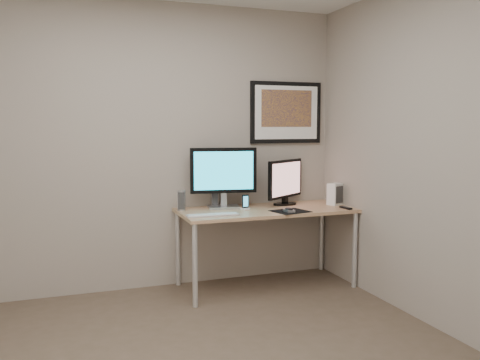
{
  "coord_description": "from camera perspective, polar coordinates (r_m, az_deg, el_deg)",
  "views": [
    {
      "loc": [
        -0.8,
        -2.9,
        1.49
      ],
      "look_at": [
        0.66,
        1.1,
        1.04
      ],
      "focal_mm": 38.0,
      "sensor_mm": 36.0,
      "label": 1
    }
  ],
  "objects": [
    {
      "name": "framed_art",
      "position": [
        5.07,
        5.19,
        7.56
      ],
      "size": [
        0.75,
        0.04,
        0.6
      ],
      "color": "black",
      "rests_on": "room"
    },
    {
      "name": "phone_dock",
      "position": [
        4.62,
        0.6,
        -2.5
      ],
      "size": [
        0.07,
        0.07,
        0.14
      ],
      "primitive_type": "cube",
      "rotation": [
        0.0,
        0.0,
        0.19
      ],
      "color": "black",
      "rests_on": "desk"
    },
    {
      "name": "mousepad",
      "position": [
        4.56,
        5.66,
        -3.51
      ],
      "size": [
        0.35,
        0.32,
        0.0
      ],
      "primitive_type": "cube",
      "rotation": [
        0.0,
        0.0,
        0.22
      ],
      "color": "black",
      "rests_on": "desk"
    },
    {
      "name": "room",
      "position": [
        3.45,
        -6.62,
        8.59
      ],
      "size": [
        3.6,
        3.6,
        3.6
      ],
      "color": "white",
      "rests_on": "ground"
    },
    {
      "name": "remote",
      "position": [
        4.79,
        11.79,
        -3.05
      ],
      "size": [
        0.05,
        0.15,
        0.02
      ],
      "primitive_type": "cube",
      "rotation": [
        0.0,
        0.0,
        0.06
      ],
      "color": "black",
      "rests_on": "desk"
    },
    {
      "name": "monitor_tv",
      "position": [
        4.89,
        5.09,
        -0.11
      ],
      "size": [
        0.48,
        0.34,
        0.44
      ],
      "rotation": [
        0.0,
        0.0,
        0.59
      ],
      "color": "black",
      "rests_on": "desk"
    },
    {
      "name": "keyboard",
      "position": [
        4.32,
        -3.09,
        -3.93
      ],
      "size": [
        0.45,
        0.14,
        0.02
      ],
      "primitive_type": "cube",
      "rotation": [
        0.0,
        0.0,
        -0.04
      ],
      "color": "silver",
      "rests_on": "desk"
    },
    {
      "name": "monitor_large",
      "position": [
        4.67,
        -1.86,
        0.58
      ],
      "size": [
        0.61,
        0.24,
        0.56
      ],
      "rotation": [
        0.0,
        0.0,
        -0.16
      ],
      "color": "#B7B7BC",
      "rests_on": "desk"
    },
    {
      "name": "fan_unit",
      "position": [
        4.99,
        10.62,
        -1.56
      ],
      "size": [
        0.16,
        0.15,
        0.21
      ],
      "primitive_type": "cube",
      "rotation": [
        0.0,
        0.0,
        0.42
      ],
      "color": "silver",
      "rests_on": "desk"
    },
    {
      "name": "desk",
      "position": [
        4.69,
        2.92,
        -4.04
      ],
      "size": [
        1.6,
        0.7,
        0.73
      ],
      "color": "#AA7252",
      "rests_on": "floor"
    },
    {
      "name": "speaker_right",
      "position": [
        4.79,
        -2.8,
        -1.89
      ],
      "size": [
        0.1,
        0.1,
        0.19
      ],
      "primitive_type": "cylinder",
      "rotation": [
        0.0,
        0.0,
        -0.33
      ],
      "color": "#B7B7BC",
      "rests_on": "desk"
    },
    {
      "name": "mouse",
      "position": [
        4.51,
        5.52,
        -3.33
      ],
      "size": [
        0.06,
        0.11,
        0.04
      ],
      "primitive_type": "ellipsoid",
      "rotation": [
        0.0,
        0.0,
        0.0
      ],
      "color": "black",
      "rests_on": "mousepad"
    },
    {
      "name": "speaker_left",
      "position": [
        4.6,
        -6.59,
        -2.28
      ],
      "size": [
        0.09,
        0.09,
        0.19
      ],
      "primitive_type": "cylinder",
      "rotation": [
        0.0,
        0.0,
        -0.27
      ],
      "color": "#B7B7BC",
      "rests_on": "desk"
    }
  ]
}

